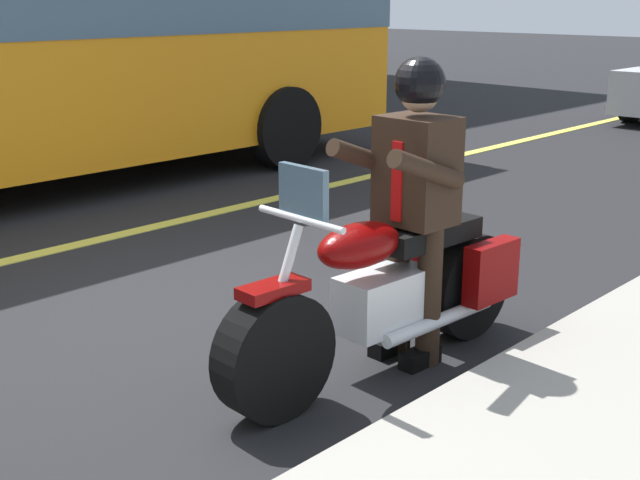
% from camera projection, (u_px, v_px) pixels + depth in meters
% --- Properties ---
extents(ground_plane, '(80.00, 80.00, 0.00)m').
position_uv_depth(ground_plane, '(175.00, 321.00, 5.48)').
color(ground_plane, black).
extents(lane_center_stripe, '(60.00, 0.16, 0.01)m').
position_uv_depth(lane_center_stripe, '(26.00, 257.00, 6.80)').
color(lane_center_stripe, '#E5DB4C').
rests_on(lane_center_stripe, ground_plane).
extents(motorcycle_main, '(2.22, 0.66, 1.26)m').
position_uv_depth(motorcycle_main, '(390.00, 293.00, 4.67)').
color(motorcycle_main, black).
rests_on(motorcycle_main, ground_plane).
extents(rider_main, '(0.64, 0.57, 1.74)m').
position_uv_depth(rider_main, '(415.00, 186.00, 4.63)').
color(rider_main, black).
rests_on(rider_main, ground_plane).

